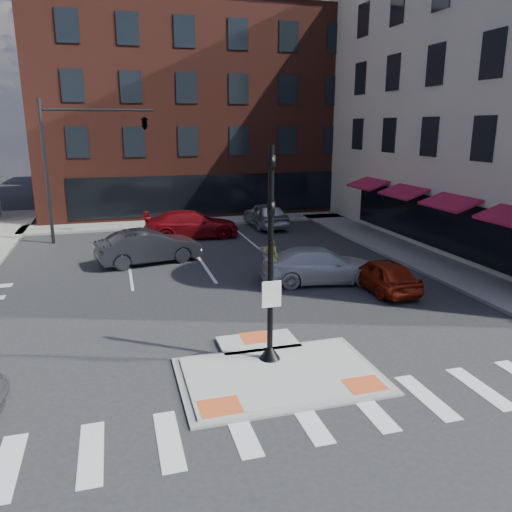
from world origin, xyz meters
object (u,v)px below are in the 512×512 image
object	(u,v)px
bg_car_dark	(149,247)
bg_car_silver	(266,215)
bg_car_red	(191,224)
cyclist	(271,270)
white_pickup	(320,265)
red_sedan	(382,274)

from	to	relation	value
bg_car_dark	bg_car_silver	size ratio (longest dim) A/B	1.04
bg_car_red	cyclist	world-z (taller)	cyclist
bg_car_dark	bg_car_red	distance (m)	5.81
white_pickup	cyclist	bearing A→B (deg)	99.67
red_sedan	bg_car_silver	bearing A→B (deg)	-89.40
red_sedan	bg_car_red	distance (m)	13.35
bg_car_red	red_sedan	bearing A→B (deg)	-152.79
red_sedan	cyclist	size ratio (longest dim) A/B	1.89
red_sedan	cyclist	distance (m)	4.56
bg_car_red	cyclist	xyz separation A→B (m)	(1.74, -10.25, -0.11)
red_sedan	bg_car_red	xyz separation A→B (m)	(-5.98, 11.94, 0.14)
cyclist	bg_car_red	bearing A→B (deg)	-56.38
white_pickup	bg_car_dark	distance (m)	8.61
red_sedan	bg_car_dark	bearing A→B (deg)	-40.34
red_sedan	white_pickup	size ratio (longest dim) A/B	0.77
red_sedan	white_pickup	xyz separation A→B (m)	(-1.98, 1.71, 0.07)
white_pickup	cyclist	world-z (taller)	cyclist
white_pickup	bg_car_dark	bearing A→B (deg)	61.98
white_pickup	bg_car_red	xyz separation A→B (m)	(-4.00, 10.23, 0.07)
red_sedan	bg_car_red	bearing A→B (deg)	-65.84
white_pickup	bg_car_silver	bearing A→B (deg)	3.17
bg_car_silver	bg_car_red	bearing A→B (deg)	17.81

